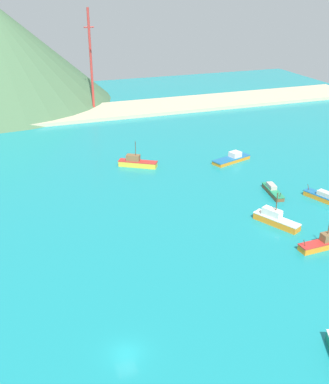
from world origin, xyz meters
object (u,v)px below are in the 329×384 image
fishing_boat_2 (232,159)px  fishing_boat_5 (275,219)px  fishing_boat_7 (273,191)px  fishing_boat_9 (137,162)px  fishing_boat_0 (322,196)px  radio_tower (91,60)px  fishing_boat_1 (325,243)px

fishing_boat_2 → fishing_boat_5: bearing=-103.5°
fishing_boat_7 → fishing_boat_9: fishing_boat_9 is taller
fishing_boat_0 → fishing_boat_7: 10.15m
fishing_boat_5 → radio_tower: radio_tower is taller
fishing_boat_1 → fishing_boat_7: fishing_boat_1 is taller
fishing_boat_7 → radio_tower: bearing=104.6°
fishing_boat_0 → fishing_boat_2: (-7.19, 26.85, -0.06)m
fishing_boat_7 → fishing_boat_9: (-22.92, 25.54, 0.35)m
fishing_boat_1 → fishing_boat_5: fishing_boat_5 is taller
fishing_boat_5 → fishing_boat_1: bearing=-70.7°
fishing_boat_5 → fishing_boat_9: (-15.92, 37.76, -0.04)m
fishing_boat_5 → fishing_boat_7: size_ratio=1.09×
fishing_boat_0 → radio_tower: bearing=108.4°
fishing_boat_7 → fishing_boat_2: bearing=87.6°
fishing_boat_1 → fishing_boat_7: bearing=81.3°
fishing_boat_7 → radio_tower: 87.11m
fishing_boat_0 → radio_tower: size_ratio=0.23×
fishing_boat_1 → fishing_boat_2: fishing_boat_1 is taller
fishing_boat_0 → fishing_boat_1: size_ratio=0.81×
fishing_boat_2 → fishing_boat_9: (-23.80, 4.84, 0.31)m
fishing_boat_7 → radio_tower: (-21.56, 82.73, 16.70)m
fishing_boat_1 → radio_tower: (-18.13, 105.14, 16.44)m
fishing_boat_1 → fishing_boat_2: (4.31, 43.11, -0.21)m
fishing_boat_5 → radio_tower: (-14.56, 94.95, 16.32)m
fishing_boat_7 → fishing_boat_5: bearing=-119.8°
fishing_boat_0 → fishing_boat_5: bearing=-158.1°
fishing_boat_1 → fishing_boat_7: size_ratio=1.12×
fishing_boat_9 → radio_tower: radio_tower is taller
fishing_boat_5 → fishing_boat_9: 40.98m
fishing_boat_0 → fishing_boat_1: fishing_boat_1 is taller
fishing_boat_1 → fishing_boat_9: (-19.49, 47.95, 0.09)m
fishing_boat_1 → fishing_boat_7: (3.43, 22.41, -0.25)m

